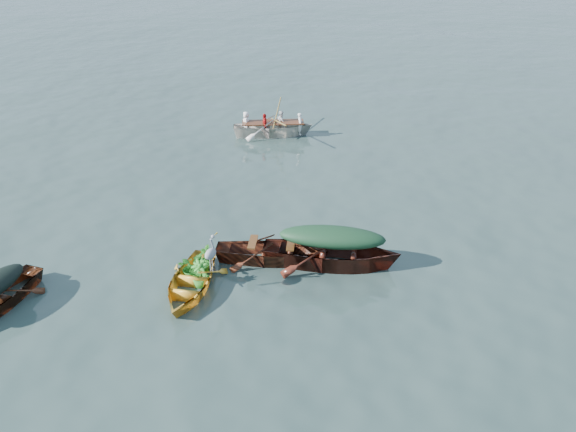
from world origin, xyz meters
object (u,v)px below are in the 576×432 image
object	(u,v)px
yellow_dinghy	(191,290)
open_wooden_boat	(272,261)
heron	(211,259)
rowed_boat	(273,136)
green_tarp_boat	(331,266)

from	to	relation	value
yellow_dinghy	open_wooden_boat	world-z (taller)	open_wooden_boat
open_wooden_boat	heron	distance (m)	2.13
heron	yellow_dinghy	bearing A→B (deg)	-174.81
yellow_dinghy	heron	xyz separation A→B (m)	(0.52, 0.18, 0.91)
open_wooden_boat	rowed_boat	size ratio (longest dim) A/B	0.90
rowed_boat	yellow_dinghy	bearing A→B (deg)	167.23
yellow_dinghy	green_tarp_boat	bearing A→B (deg)	26.45
yellow_dinghy	heron	bearing A→B (deg)	5.19
green_tarp_boat	heron	bearing A→B (deg)	118.63
yellow_dinghy	rowed_boat	world-z (taller)	rowed_boat
open_wooden_boat	heron	world-z (taller)	heron
yellow_dinghy	heron	world-z (taller)	heron
green_tarp_boat	rowed_boat	size ratio (longest dim) A/B	1.08
green_tarp_boat	rowed_boat	distance (m)	9.94
rowed_boat	green_tarp_boat	bearing A→B (deg)	-173.60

